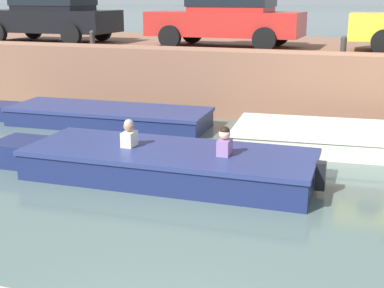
# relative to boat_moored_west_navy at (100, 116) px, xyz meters

# --- Properties ---
(ground_plane) EXTENTS (400.00, 400.00, 0.00)m
(ground_plane) POSITION_rel_boat_moored_west_navy_xyz_m (4.63, -3.38, -0.22)
(ground_plane) COLOR #4C605B
(far_quay_wall) EXTENTS (60.00, 6.00, 1.73)m
(far_quay_wall) POSITION_rel_boat_moored_west_navy_xyz_m (4.63, 4.57, 0.64)
(far_quay_wall) COLOR brown
(far_quay_wall) RESTS_ON ground
(far_wall_coping) EXTENTS (60.00, 0.24, 0.08)m
(far_wall_coping) POSITION_rel_boat_moored_west_navy_xyz_m (4.63, 1.69, 1.54)
(far_wall_coping) COLOR #9F6C52
(far_wall_coping) RESTS_ON far_quay_wall
(boat_moored_west_navy) EXTENTS (5.92, 1.82, 0.45)m
(boat_moored_west_navy) POSITION_rel_boat_moored_west_navy_xyz_m (0.00, 0.00, 0.00)
(boat_moored_west_navy) COLOR navy
(boat_moored_west_navy) RESTS_ON ground
(boat_moored_central_cream) EXTENTS (6.60, 2.48, 0.44)m
(boat_moored_central_cream) POSITION_rel_boat_moored_west_navy_xyz_m (6.54, -0.23, -0.01)
(boat_moored_central_cream) COLOR silver
(boat_moored_central_cream) RESTS_ON ground
(motorboat_passing) EXTENTS (6.09, 1.88, 1.01)m
(motorboat_passing) POSITION_rel_boat_moored_west_navy_xyz_m (2.83, -3.21, 0.04)
(motorboat_passing) COLOR navy
(motorboat_passing) RESTS_ON ground
(car_leftmost_black) EXTENTS (4.15, 2.00, 1.54)m
(car_leftmost_black) POSITION_rel_boat_moored_west_navy_xyz_m (-3.08, 2.89, 2.35)
(car_leftmost_black) COLOR black
(car_leftmost_black) RESTS_ON far_quay_wall
(car_left_inner_red) EXTENTS (4.16, 1.99, 1.54)m
(car_left_inner_red) POSITION_rel_boat_moored_west_navy_xyz_m (2.42, 2.89, 2.35)
(car_left_inner_red) COLOR #B2231E
(car_left_inner_red) RESTS_ON far_quay_wall
(mooring_bollard_west) EXTENTS (0.15, 0.15, 0.45)m
(mooring_bollard_west) POSITION_rel_boat_moored_west_navy_xyz_m (-1.13, 1.82, 1.74)
(mooring_bollard_west) COLOR #2D2B28
(mooring_bollard_west) RESTS_ON far_quay_wall
(mooring_bollard_mid) EXTENTS (0.15, 0.15, 0.45)m
(mooring_bollard_mid) POSITION_rel_boat_moored_west_navy_xyz_m (5.55, 1.82, 1.74)
(mooring_bollard_mid) COLOR #2D2B28
(mooring_bollard_mid) RESTS_ON far_quay_wall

